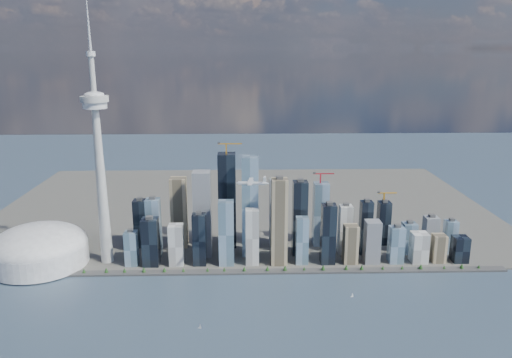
{
  "coord_description": "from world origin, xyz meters",
  "views": [
    {
      "loc": [
        -2.36,
        -706.1,
        452.95
      ],
      "look_at": [
        23.42,
        260.0,
        199.58
      ],
      "focal_mm": 35.0,
      "sensor_mm": 36.0,
      "label": 1
    }
  ],
  "objects_px": {
    "needle_tower": "(99,157)",
    "dome_stadium": "(39,248)",
    "airplane": "(252,183)",
    "sailboat_east": "(352,296)",
    "sailboat_west": "(200,327)"
  },
  "relations": [
    {
      "from": "needle_tower",
      "to": "dome_stadium",
      "type": "distance_m",
      "value": 241.4
    },
    {
      "from": "needle_tower",
      "to": "sailboat_east",
      "type": "height_order",
      "value": "needle_tower"
    },
    {
      "from": "airplane",
      "to": "sailboat_east",
      "type": "bearing_deg",
      "value": -12.67
    },
    {
      "from": "dome_stadium",
      "to": "airplane",
      "type": "xyz_separation_m",
      "value": [
        454.6,
        -101.91,
        169.08
      ]
    },
    {
      "from": "dome_stadium",
      "to": "airplane",
      "type": "bearing_deg",
      "value": -12.64
    },
    {
      "from": "needle_tower",
      "to": "sailboat_west",
      "type": "distance_m",
      "value": 422.1
    },
    {
      "from": "sailboat_east",
      "to": "needle_tower",
      "type": "bearing_deg",
      "value": 143.41
    },
    {
      "from": "needle_tower",
      "to": "dome_stadium",
      "type": "xyz_separation_m",
      "value": [
        -140.0,
        -10.0,
        -196.4
      ]
    },
    {
      "from": "needle_tower",
      "to": "airplane",
      "type": "xyz_separation_m",
      "value": [
        314.6,
        -111.91,
        -27.32
      ]
    },
    {
      "from": "sailboat_west",
      "to": "sailboat_east",
      "type": "height_order",
      "value": "sailboat_west"
    },
    {
      "from": "needle_tower",
      "to": "airplane",
      "type": "bearing_deg",
      "value": -19.58
    },
    {
      "from": "sailboat_east",
      "to": "airplane",
      "type": "bearing_deg",
      "value": 144.95
    },
    {
      "from": "needle_tower",
      "to": "sailboat_west",
      "type": "xyz_separation_m",
      "value": [
        223.9,
        -271.56,
        -233.0
      ]
    },
    {
      "from": "dome_stadium",
      "to": "sailboat_east",
      "type": "xyz_separation_m",
      "value": [
        641.63,
        -159.58,
        -36.72
      ]
    },
    {
      "from": "needle_tower",
      "to": "dome_stadium",
      "type": "bearing_deg",
      "value": -175.91
    }
  ]
}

